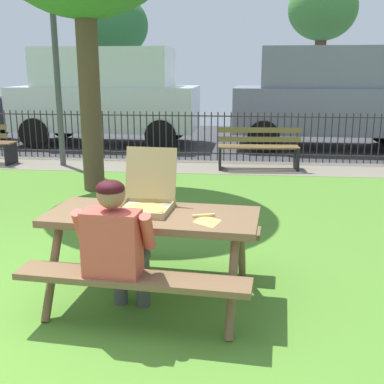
{
  "coord_description": "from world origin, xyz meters",
  "views": [
    {
      "loc": [
        1.6,
        -3.06,
        1.97
      ],
      "look_at": [
        1.1,
        1.61,
        0.75
      ],
      "focal_mm": 44.82,
      "sensor_mm": 36.0,
      "label": 1
    }
  ],
  "objects": [
    {
      "name": "far_tree_midleft",
      "position": [
        -3.25,
        15.21,
        3.4
      ],
      "size": [
        2.52,
        2.52,
        4.61
      ],
      "color": "brown",
      "rests_on": "ground"
    },
    {
      "name": "iron_fence_streetside",
      "position": [
        0.0,
        7.25,
        0.54
      ],
      "size": [
        19.46,
        0.03,
        1.05
      ],
      "color": "#2D2823",
      "rests_on": "ground"
    },
    {
      "name": "park_bench_center",
      "position": [
        1.91,
        6.41,
        0.42
      ],
      "size": [
        1.62,
        0.56,
        0.85
      ],
      "color": "brown",
      "rests_on": "ground"
    },
    {
      "name": "street_asphalt",
      "position": [
        0.0,
        10.45,
        -0.01
      ],
      "size": [
        28.0,
        6.4,
        0.01
      ],
      "primitive_type": "cube",
      "color": "#38383D"
    },
    {
      "name": "lamp_post_walkway",
      "position": [
        -2.11,
        6.4,
        2.65
      ],
      "size": [
        0.28,
        0.28,
        4.39
      ],
      "color": "#4C4C51",
      "rests_on": "ground"
    },
    {
      "name": "parked_car_center",
      "position": [
        -1.96,
        9.29,
        1.31
      ],
      "size": [
        4.73,
        2.13,
        2.46
      ],
      "color": "silver",
      "rests_on": "ground"
    },
    {
      "name": "picnic_table_foreground",
      "position": [
        0.84,
        0.78,
        0.6
      ],
      "size": [
        1.91,
        1.62,
        0.79
      ],
      "color": "brown",
      "rests_on": "ground"
    },
    {
      "name": "adult_at_table",
      "position": [
        0.66,
        0.29,
        0.66
      ],
      "size": [
        0.62,
        0.61,
        1.19
      ],
      "color": "#494949",
      "rests_on": "ground"
    },
    {
      "name": "far_tree_center",
      "position": [
        4.28,
        15.21,
        3.88
      ],
      "size": [
        2.42,
        2.42,
        5.06
      ],
      "color": "brown",
      "rests_on": "ground"
    },
    {
      "name": "parked_car_right",
      "position": [
        3.72,
        9.29,
        1.31
      ],
      "size": [
        4.76,
        2.19,
        2.46
      ],
      "color": "gray",
      "rests_on": "ground"
    },
    {
      "name": "ground",
      "position": [
        0.0,
        1.62,
        -0.01
      ],
      "size": [
        28.0,
        11.25,
        0.02
      ],
      "primitive_type": "cube",
      "color": "#53892D"
    },
    {
      "name": "cobblestone_walkway",
      "position": [
        0.0,
        6.55,
        -0.0
      ],
      "size": [
        28.0,
        1.4,
        0.01
      ],
      "primitive_type": "cube",
      "color": "gray"
    },
    {
      "name": "pizza_slice_on_table",
      "position": [
        1.32,
        0.64,
        0.78
      ],
      "size": [
        0.26,
        0.31,
        0.02
      ],
      "color": "#EFCA57",
      "rests_on": "picnic_table_foreground"
    },
    {
      "name": "pizza_box_open",
      "position": [
        0.77,
        0.92,
        0.87
      ],
      "size": [
        0.51,
        0.57,
        0.51
      ],
      "color": "tan",
      "rests_on": "picnic_table_foreground"
    }
  ]
}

